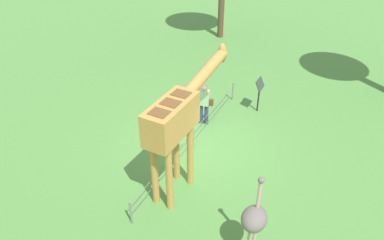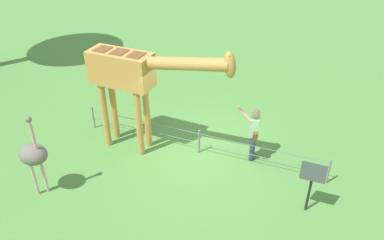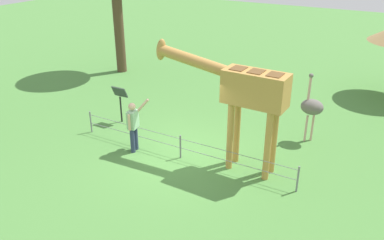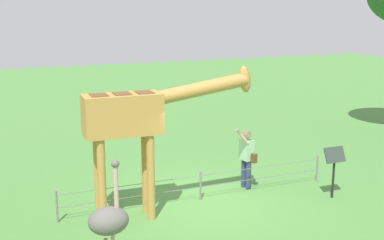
{
  "view_description": "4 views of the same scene",
  "coord_description": "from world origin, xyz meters",
  "views": [
    {
      "loc": [
        -8.37,
        -4.06,
        7.27
      ],
      "look_at": [
        -0.8,
        -0.26,
        1.66
      ],
      "focal_mm": 33.68,
      "sensor_mm": 36.0,
      "label": 1
    },
    {
      "loc": [
        3.05,
        -8.08,
        6.58
      ],
      "look_at": [
        0.05,
        -0.56,
        1.48
      ],
      "focal_mm": 35.65,
      "sensor_mm": 36.0,
      "label": 2
    },
    {
      "loc": [
        -5.36,
        8.87,
        6.0
      ],
      "look_at": [
        -0.76,
        0.74,
        1.68
      ],
      "focal_mm": 37.12,
      "sensor_mm": 36.0,
      "label": 3
    },
    {
      "loc": [
        -4.78,
        -10.81,
        4.77
      ],
      "look_at": [
        -0.08,
        0.46,
        1.98
      ],
      "focal_mm": 47.31,
      "sensor_mm": 36.0,
      "label": 4
    }
  ],
  "objects": [
    {
      "name": "ground_plane",
      "position": [
        0.0,
        0.0,
        0.0
      ],
      "size": [
        60.0,
        60.0,
        0.0
      ],
      "primitive_type": "plane",
      "color": "#4C843D"
    },
    {
      "name": "info_sign",
      "position": [
        3.14,
        -1.06,
        0.95
      ],
      "size": [
        0.56,
        0.21,
        1.32
      ],
      "color": "black",
      "rests_on": "ground_plane"
    },
    {
      "name": "giraffe",
      "position": [
        -1.69,
        -0.33,
        2.3
      ],
      "size": [
        4.0,
        0.75,
        3.4
      ],
      "color": "#BC8942",
      "rests_on": "ground_plane"
    },
    {
      "name": "visitor",
      "position": [
        1.45,
        0.39,
        0.9
      ],
      "size": [
        0.62,
        0.58,
        1.72
      ],
      "color": "navy",
      "rests_on": "ground_plane"
    },
    {
      "name": "ostrich",
      "position": [
        -3.01,
        -2.88,
        1.18
      ],
      "size": [
        0.7,
        0.56,
        2.25
      ],
      "color": "#CC9E93",
      "rests_on": "ground_plane"
    },
    {
      "name": "wire_fence",
      "position": [
        0.0,
        0.09,
        0.4
      ],
      "size": [
        7.05,
        0.05,
        0.75
      ],
      "color": "slate",
      "rests_on": "ground_plane"
    }
  ]
}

